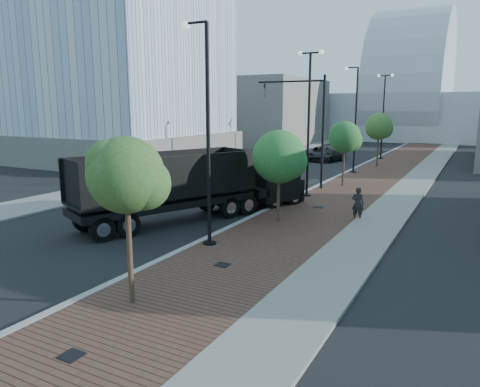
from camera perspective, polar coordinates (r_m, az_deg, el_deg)
The scene contains 24 objects.
sidewalk at distance 46.56m, azimuth 19.39°, elevation 3.18°, with size 7.00×140.00×0.12m, color #4C2D23.
concrete_strip at distance 46.23m, azimuth 22.69°, elevation 2.90°, with size 2.40×140.00×0.13m, color slate.
curb at distance 47.21m, azimuth 15.19°, elevation 3.53°, with size 0.30×140.00×0.14m, color gray.
west_sidewalk at distance 51.67m, azimuth 0.99°, elevation 4.51°, with size 4.00×140.00×0.12m, color slate.
dump_truck at distance 25.02m, azimuth -1.94°, elevation 0.88°, with size 7.78×13.42×3.56m.
white_sedan at distance 30.93m, azimuth -1.48°, elevation 1.42°, with size 1.59×4.55×1.50m, color white.
dark_car_mid at distance 50.65m, azimuth 10.15°, elevation 4.99°, with size 2.47×5.37×1.49m, color black.
dark_car_far at distance 49.83m, azimuth 11.35°, elevation 4.75°, with size 1.83×4.50×1.31m, color black.
pedestrian at distance 24.40m, azimuth 14.65°, elevation -1.25°, with size 0.64×0.42×1.74m, color black.
streetlight_1 at distance 18.64m, azimuth -4.32°, elevation 6.19°, with size 1.44×0.56×9.21m.
streetlight_2 at distance 29.39m, azimuth 8.66°, elevation 8.78°, with size 1.72×0.56×9.28m.
streetlight_3 at distance 40.93m, azimuth 14.22°, elevation 8.49°, with size 1.44×0.56×9.21m.
streetlight_4 at distance 52.61m, azimuth 17.62°, elevation 9.32°, with size 1.72×0.56×9.28m.
traffic_mast at distance 32.51m, azimuth 8.96°, elevation 9.26°, with size 5.09×0.20×8.00m.
tree_0 at distance 13.24m, azimuth -13.98°, elevation 2.20°, with size 2.29×2.22×5.07m.
tree_1 at distance 22.63m, azimuth 5.08°, elevation 4.62°, with size 2.67×2.67×4.75m.
tree_2 at distance 33.93m, azimuth 13.16°, elevation 6.91°, with size 2.38×2.33×4.82m.
tree_3 at distance 45.59m, azimuth 17.19°, elevation 8.08°, with size 2.58×2.57×5.25m.
tower_podium at distance 51.24m, azimuth -14.29°, elevation 5.74°, with size 19.00×19.00×3.00m, color #5E5B54.
convention_center at distance 91.51m, azimuth 20.72°, elevation 10.37°, with size 50.00×30.00×50.00m.
commercial_block_nw at distance 72.39m, azimuth 3.35°, elevation 10.27°, with size 14.00×20.00×10.00m, color slate.
utility_cover_0 at distance 11.95m, azimuth -20.49°, elevation -18.61°, with size 0.50×0.50×0.02m, color black.
utility_cover_1 at distance 16.88m, azimuth -2.25°, elevation -8.98°, with size 0.50×0.50×0.02m, color black.
utility_cover_2 at distance 26.58m, azimuth 9.84°, elevation -1.69°, with size 0.50×0.50×0.02m, color black.
Camera 1 is at (10.47, -5.66, 5.89)m, focal length 33.79 mm.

